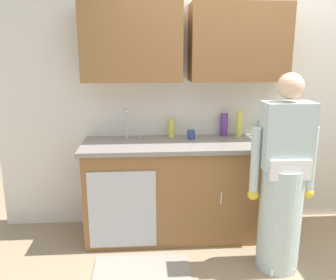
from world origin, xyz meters
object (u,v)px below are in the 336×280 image
Objects in this scene: cup_by_sink at (191,134)px; knife_on_counter at (274,142)px; person_at_sink at (282,190)px; bottle_water_tall at (260,128)px; bottle_water_short at (273,127)px; sink at (131,144)px; bottle_cleaner_spray at (224,125)px; bottle_soap at (171,128)px; bottle_dish_liquid at (239,124)px.

cup_by_sink is 0.78m from knife_on_counter.
person_at_sink is 0.91m from bottle_water_tall.
person_at_sink reaches higher than bottle_water_tall.
bottle_water_short is at bearing -3.13° from bottle_water_tall.
bottle_water_tall is at bearing 8.97° from sink.
bottle_water_short reaches higher than knife_on_counter.
bottle_cleaner_spray is 0.37m from bottle_water_tall.
sink is 0.31× the size of person_at_sink.
knife_on_counter is at bearing -83.94° from bottle_water_tall.
knife_on_counter is at bearing -4.02° from sink.
bottle_water_tall is 0.73m from cup_by_sink.
bottle_water_short is at bearing -3.60° from bottle_cleaner_spray.
bottle_water_tall is 0.68× the size of knife_on_counter.
bottle_soap is 2.08× the size of cup_by_sink.
bottle_dish_liquid reaches higher than knife_on_counter.
sink is 2.77× the size of bottle_soap.
sink is at bearing -170.42° from knife_on_counter.
sink reaches higher than knife_on_counter.
sink is at bearing -171.03° from bottle_water_tall.
person_at_sink is at bearing -27.48° from sink.
cup_by_sink is at bearing -173.70° from bottle_dish_liquid.
person_at_sink is 0.61m from knife_on_counter.
sink is 1.45m from bottle_water_short.
bottle_soap is at bearing 176.09° from knife_on_counter.
bottle_water_tall is at bearing 8.23° from bottle_dish_liquid.
person_at_sink reaches higher than sink.
bottle_cleaner_spray is 2.59× the size of cup_by_sink.
bottle_cleaner_spray is 0.37m from cup_by_sink.
bottle_cleaner_spray reaches higher than cup_by_sink.
knife_on_counter is at bearing -17.51° from bottle_soap.
bottle_dish_liquid is 1.10× the size of knife_on_counter.
bottle_soap is 1.05× the size of bottle_water_short.
bottle_cleaner_spray reaches higher than bottle_water_tall.
cup_by_sink is 0.36× the size of knife_on_counter.
sink reaches higher than bottle_dish_liquid.
bottle_water_short is at bearing 7.89° from sink.
sink is 0.97m from bottle_cleaner_spray.
bottle_water_short reaches higher than bottle_water_tall.
bottle_water_tall is at bearing 176.87° from bottle_water_short.
person_at_sink reaches higher than bottle_water_short.
cup_by_sink is at bearing -162.21° from bottle_cleaner_spray.
bottle_soap is 0.75× the size of knife_on_counter.
bottle_soap is 0.99m from knife_on_counter.
bottle_soap is at bearing 179.84° from bottle_water_short.
bottle_dish_liquid is 0.36m from bottle_water_short.
bottle_dish_liquid is 0.15m from bottle_cleaner_spray.
bottle_soap is 0.21m from cup_by_sink.
bottle_cleaner_spray is (0.93, 0.23, 0.13)m from sink.
bottle_dish_liquid is 1.18× the size of bottle_cleaner_spray.
sink is at bearing 152.52° from person_at_sink.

